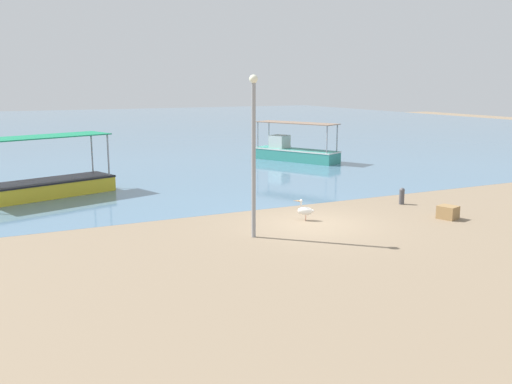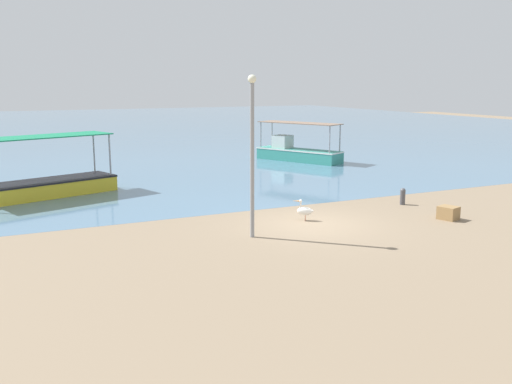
{
  "view_description": "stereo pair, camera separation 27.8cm",
  "coord_description": "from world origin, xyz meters",
  "px_view_note": "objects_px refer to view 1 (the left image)",
  "views": [
    {
      "loc": [
        -10.68,
        -17.13,
        5.07
      ],
      "look_at": [
        -1.02,
        2.69,
        0.81
      ],
      "focal_mm": 40.0,
      "sensor_mm": 36.0,
      "label": 1
    },
    {
      "loc": [
        -10.43,
        -17.25,
        5.07
      ],
      "look_at": [
        -1.02,
        2.69,
        0.81
      ],
      "focal_mm": 40.0,
      "sensor_mm": 36.0,
      "label": 2
    }
  ],
  "objects_px": {
    "lamp_post": "(254,147)",
    "cargo_crate": "(448,212)",
    "fishing_boat_near_left": "(294,151)",
    "pelican": "(305,211)",
    "fishing_boat_outer": "(37,186)",
    "mooring_bollard": "(402,195)"
  },
  "relations": [
    {
      "from": "fishing_boat_near_left",
      "to": "pelican",
      "type": "xyz_separation_m",
      "value": [
        -7.79,
        -14.42,
        -0.24
      ]
    },
    {
      "from": "pelican",
      "to": "cargo_crate",
      "type": "bearing_deg",
      "value": -23.36
    },
    {
      "from": "pelican",
      "to": "lamp_post",
      "type": "relative_size",
      "value": 0.15
    },
    {
      "from": "pelican",
      "to": "lamp_post",
      "type": "xyz_separation_m",
      "value": [
        -2.73,
        -1.25,
        2.63
      ]
    },
    {
      "from": "lamp_post",
      "to": "pelican",
      "type": "bearing_deg",
      "value": 24.64
    },
    {
      "from": "fishing_boat_outer",
      "to": "pelican",
      "type": "relative_size",
      "value": 8.84
    },
    {
      "from": "mooring_bollard",
      "to": "cargo_crate",
      "type": "distance_m",
      "value": 2.84
    },
    {
      "from": "fishing_boat_outer",
      "to": "mooring_bollard",
      "type": "relative_size",
      "value": 10.02
    },
    {
      "from": "fishing_boat_outer",
      "to": "fishing_boat_near_left",
      "type": "xyz_separation_m",
      "value": [
        16.32,
        5.56,
        0.07
      ]
    },
    {
      "from": "fishing_boat_near_left",
      "to": "pelican",
      "type": "bearing_deg",
      "value": -118.37
    },
    {
      "from": "mooring_bollard",
      "to": "cargo_crate",
      "type": "height_order",
      "value": "mooring_bollard"
    },
    {
      "from": "pelican",
      "to": "fishing_boat_near_left",
      "type": "bearing_deg",
      "value": 61.63
    },
    {
      "from": "mooring_bollard",
      "to": "cargo_crate",
      "type": "relative_size",
      "value": 1.05
    },
    {
      "from": "fishing_boat_outer",
      "to": "lamp_post",
      "type": "bearing_deg",
      "value": -60.13
    },
    {
      "from": "fishing_boat_near_left",
      "to": "mooring_bollard",
      "type": "height_order",
      "value": "fishing_boat_near_left"
    },
    {
      "from": "fishing_boat_near_left",
      "to": "mooring_bollard",
      "type": "relative_size",
      "value": 8.43
    },
    {
      "from": "lamp_post",
      "to": "cargo_crate",
      "type": "height_order",
      "value": "lamp_post"
    },
    {
      "from": "fishing_boat_near_left",
      "to": "mooring_bollard",
      "type": "xyz_separation_m",
      "value": [
        -2.64,
        -13.74,
        -0.24
      ]
    },
    {
      "from": "lamp_post",
      "to": "cargo_crate",
      "type": "xyz_separation_m",
      "value": [
        7.7,
        -0.9,
        -2.76
      ]
    },
    {
      "from": "fishing_boat_outer",
      "to": "lamp_post",
      "type": "xyz_separation_m",
      "value": [
        5.81,
        -10.11,
        2.46
      ]
    },
    {
      "from": "lamp_post",
      "to": "fishing_boat_outer",
      "type": "bearing_deg",
      "value": 119.87
    },
    {
      "from": "fishing_boat_near_left",
      "to": "pelican",
      "type": "relative_size",
      "value": 7.43
    }
  ]
}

